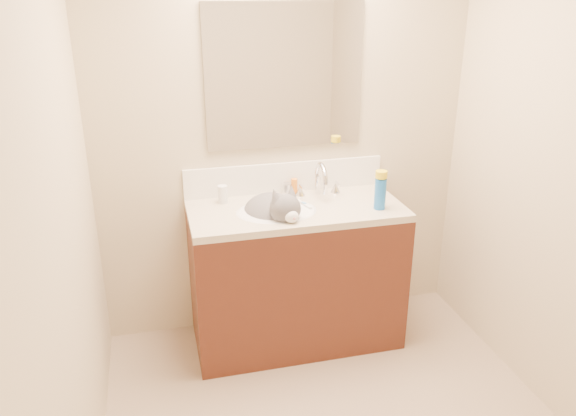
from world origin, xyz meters
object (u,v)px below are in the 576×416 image
cat (274,214)px  amber_bottle (294,186)px  silver_jar (287,189)px  basin (277,223)px  faucet (320,182)px  pill_bottle (223,194)px  spray_can (380,194)px  vanity_cabinet (296,278)px

cat → amber_bottle: size_ratio=5.09×
cat → amber_bottle: 0.29m
silver_jar → amber_bottle: size_ratio=0.70×
basin → faucet: size_ratio=1.61×
pill_bottle → cat: bearing=-36.0°
amber_bottle → spray_can: bearing=-40.7°
vanity_cabinet → spray_can: spray_can is taller
vanity_cabinet → basin: bearing=-166.0°
amber_bottle → silver_jar: bearing=175.9°
vanity_cabinet → faucet: faucet is taller
basin → spray_can: size_ratio=2.58×
basin → amber_bottle: (0.16, 0.24, 0.12)m
pill_bottle → basin: bearing=-36.6°
basin → silver_jar: 0.29m
silver_jar → cat: bearing=-119.4°
silver_jar → basin: bearing=-116.3°
pill_bottle → spray_can: bearing=-19.9°
cat → pill_bottle: bearing=129.1°
vanity_cabinet → cat: 0.45m
basin → pill_bottle: pill_bottle is taller
faucet → pill_bottle: size_ratio=2.76×
basin → silver_jar: bearing=63.7°
vanity_cabinet → amber_bottle: (0.04, 0.21, 0.50)m
vanity_cabinet → silver_jar: bearing=89.8°
vanity_cabinet → amber_bottle: bearing=78.4°
basin → spray_can: 0.59m
silver_jar → pill_bottle: bearing=-173.3°
vanity_cabinet → silver_jar: silver_jar is taller
basin → amber_bottle: bearing=55.9°
basin → faucet: (0.30, 0.17, 0.16)m
vanity_cabinet → faucet: bearing=37.3°
vanity_cabinet → spray_can: bearing=-16.6°
cat → silver_jar: bearing=45.7°
amber_bottle → spray_can: spray_can is taller
silver_jar → faucet: bearing=-23.3°
basin → faucet: 0.38m
faucet → spray_can: size_ratio=1.60×
silver_jar → spray_can: bearing=-38.1°
pill_bottle → faucet: bearing=-3.2°
basin → cat: bearing=129.6°
spray_can → cat: bearing=168.7°
vanity_cabinet → cat: size_ratio=2.52×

